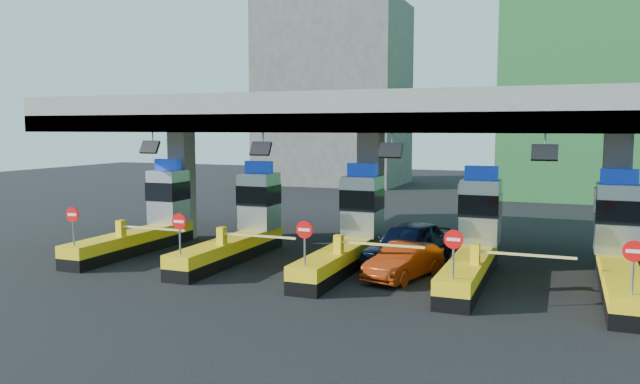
% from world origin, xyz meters
% --- Properties ---
extents(ground, '(120.00, 120.00, 0.00)m').
position_xyz_m(ground, '(0.00, 0.00, 0.00)').
color(ground, black).
rests_on(ground, ground).
extents(toll_canopy, '(28.00, 12.09, 7.00)m').
position_xyz_m(toll_canopy, '(0.00, 2.87, 6.13)').
color(toll_canopy, slate).
rests_on(toll_canopy, ground).
extents(toll_lane_far_left, '(4.43, 8.00, 4.16)m').
position_xyz_m(toll_lane_far_left, '(-10.00, 0.28, 1.40)').
color(toll_lane_far_left, black).
rests_on(toll_lane_far_left, ground).
extents(toll_lane_left, '(4.43, 8.00, 4.16)m').
position_xyz_m(toll_lane_left, '(-5.00, 0.28, 1.40)').
color(toll_lane_left, black).
rests_on(toll_lane_left, ground).
extents(toll_lane_center, '(4.43, 8.00, 4.16)m').
position_xyz_m(toll_lane_center, '(0.00, 0.28, 1.40)').
color(toll_lane_center, black).
rests_on(toll_lane_center, ground).
extents(toll_lane_right, '(4.43, 8.00, 4.16)m').
position_xyz_m(toll_lane_right, '(5.00, 0.28, 1.40)').
color(toll_lane_right, black).
rests_on(toll_lane_right, ground).
extents(toll_lane_far_right, '(4.43, 8.00, 4.16)m').
position_xyz_m(toll_lane_far_right, '(10.00, 0.28, 1.40)').
color(toll_lane_far_right, black).
rests_on(toll_lane_far_right, ground).
extents(bg_building_scaffold, '(18.00, 12.00, 28.00)m').
position_xyz_m(bg_building_scaffold, '(12.00, 32.00, 14.00)').
color(bg_building_scaffold, '#1E5926').
rests_on(bg_building_scaffold, ground).
extents(bg_building_concrete, '(14.00, 10.00, 18.00)m').
position_xyz_m(bg_building_concrete, '(-14.00, 36.00, 9.00)').
color(bg_building_concrete, '#4C4C49').
rests_on(bg_building_concrete, ground).
extents(van, '(3.29, 5.69, 1.82)m').
position_xyz_m(van, '(2.25, 1.08, 0.91)').
color(van, black).
rests_on(van, ground).
extents(red_car, '(2.42, 4.27, 1.33)m').
position_xyz_m(red_car, '(2.59, -1.13, 0.67)').
color(red_car, maroon).
rests_on(red_car, ground).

